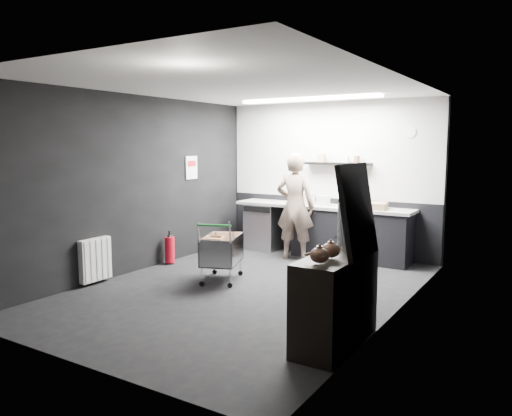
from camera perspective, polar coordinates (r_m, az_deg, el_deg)
The scene contains 22 objects.
floor at distance 6.86m, azimuth -1.10°, elevation -9.25°, with size 5.50×5.50×0.00m, color black.
ceiling at distance 6.62m, azimuth -1.16°, elevation 13.78°, with size 5.50×5.50×0.00m, color white.
wall_back at distance 9.03m, azimuth 8.40°, elevation 3.38°, with size 5.50×5.50×0.00m, color black.
wall_front at distance 4.56m, azimuth -20.25°, elevation -0.74°, with size 5.50×5.50×0.00m, color black.
wall_left at distance 7.87m, azimuth -13.47°, elevation 2.70°, with size 5.50×5.50×0.00m, color black.
wall_right at distance 5.77m, azimuth 15.79°, elevation 1.03°, with size 5.50×5.50×0.00m, color black.
kitchen_wall_panel at distance 8.99m, azimuth 8.41°, elevation 6.55°, with size 3.95×0.02×1.70m, color silver.
dado_panel at distance 9.11m, azimuth 8.25°, elevation -1.97°, with size 3.95×0.02×1.00m, color black.
floating_shelf at distance 8.82m, azimuth 9.30°, elevation 5.03°, with size 1.20×0.22×0.04m, color black.
wall_clock at distance 8.52m, azimuth 17.18°, elevation 8.29°, with size 0.20×0.20×0.03m, color white.
poster at distance 8.80m, azimuth -7.40°, elevation 4.61°, with size 0.02×0.30×0.40m, color white.
poster_red_band at distance 8.80m, azimuth -7.38°, elevation 5.06°, with size 0.01×0.22×0.10m, color red.
radiator at distance 7.37m, azimuth -17.90°, elevation -5.63°, with size 0.10×0.50×0.60m, color white.
ceiling_strip at distance 8.22m, azimuth 6.03°, elevation 12.25°, with size 2.40×0.20×0.04m, color white.
prep_counter at distance 8.78m, azimuth 8.25°, elevation -2.59°, with size 3.20×0.61×0.90m.
person at distance 8.49m, azimuth 4.48°, elevation 0.19°, with size 0.66×0.43×1.81m, color #BDA995.
shopping_cart at distance 7.19m, azimuth -3.96°, elevation -5.02°, with size 0.75×0.98×0.89m.
sideboard at distance 4.98m, azimuth 9.37°, elevation -8.97°, with size 0.51×1.19×1.78m.
fire_extinguisher at distance 8.31m, azimuth -9.83°, elevation -4.61°, with size 0.16×0.16×0.52m.
cardboard_box at distance 8.39m, azimuth 12.87°, elevation 0.27°, with size 0.54×0.41×0.11m, color #A48057.
pink_tub at distance 8.86m, azimuth 6.13°, elevation 1.07°, with size 0.20×0.20×0.20m, color beige.
white_container at distance 8.69m, azimuth 7.67°, elevation 0.84°, with size 0.19×0.15×0.17m, color white.
Camera 1 is at (3.57, -5.52, 1.95)m, focal length 35.00 mm.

